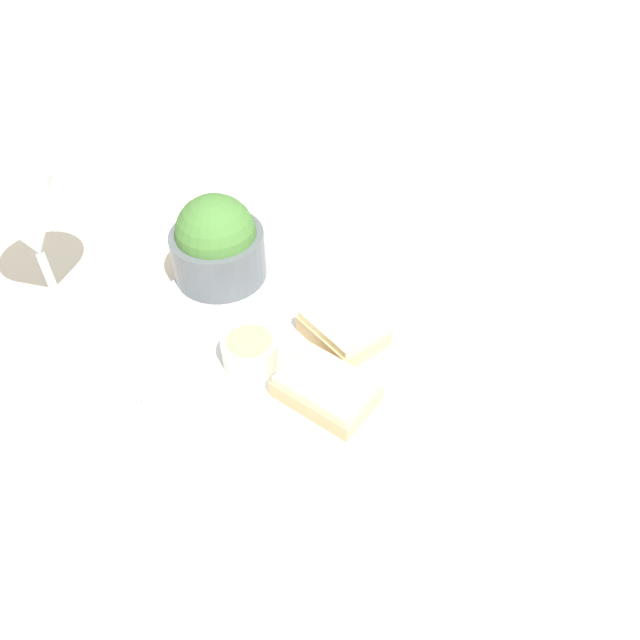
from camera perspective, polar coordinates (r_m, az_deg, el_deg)
The scene contains 7 objects.
ground_plane at distance 0.62m, azimuth 0.00°, elevation -2.23°, with size 4.00×4.00×0.00m, color beige.
dinner_plate at distance 0.61m, azimuth 0.00°, elevation -1.79°, with size 0.36×0.36×0.01m.
salad_bowl at distance 0.66m, azimuth -9.37°, elevation 6.88°, with size 0.10×0.10×0.10m.
sauce_ramekin at distance 0.58m, azimuth -6.40°, elevation -2.77°, with size 0.05×0.05×0.03m.
cheese_toast_near at distance 0.55m, azimuth 0.56°, elevation -6.32°, with size 0.10×0.10×0.03m.
cheese_toast_far at distance 0.60m, azimuth 2.14°, elevation -0.77°, with size 0.09×0.08×0.03m.
wine_glass at distance 0.61m, azimuth -25.36°, elevation 8.54°, with size 0.10×0.10×0.19m.
Camera 1 is at (0.41, -0.11, 0.45)m, focal length 35.00 mm.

